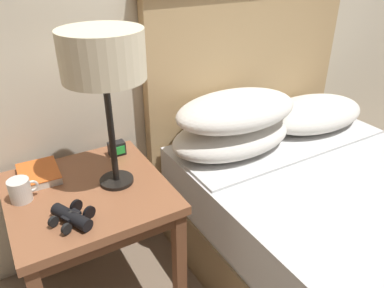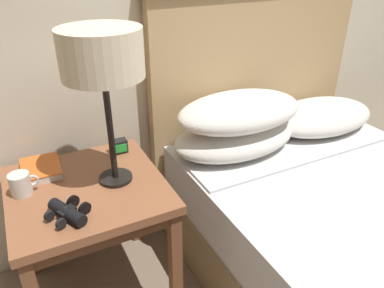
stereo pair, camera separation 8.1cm
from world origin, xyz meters
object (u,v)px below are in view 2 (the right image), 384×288
(nightstand, at_px, (88,202))
(binoculars_pair, at_px, (68,212))
(table_lamp, at_px, (102,57))
(book_on_nightstand, at_px, (40,169))
(bed, at_px, (376,258))
(alarm_clock, at_px, (119,146))
(coffee_mug, at_px, (21,184))

(nightstand, xyz_separation_m, binoculars_pair, (-0.09, -0.16, 0.10))
(table_lamp, xyz_separation_m, book_on_nightstand, (-0.26, 0.19, -0.47))
(nightstand, bearing_deg, binoculars_pair, -120.02)
(nightstand, bearing_deg, bed, -32.68)
(table_lamp, bearing_deg, alarm_clock, 69.13)
(nightstand, height_order, coffee_mug, coffee_mug)
(table_lamp, distance_m, coffee_mug, 0.56)
(nightstand, relative_size, book_on_nightstand, 2.98)
(coffee_mug, bearing_deg, bed, -29.42)
(nightstand, height_order, binoculars_pair, binoculars_pair)
(book_on_nightstand, bearing_deg, coffee_mug, -122.15)
(binoculars_pair, height_order, coffee_mug, coffee_mug)
(book_on_nightstand, height_order, alarm_clock, alarm_clock)
(coffee_mug, bearing_deg, table_lamp, -10.30)
(book_on_nightstand, relative_size, binoculars_pair, 1.20)
(alarm_clock, bearing_deg, binoculars_pair, -128.93)
(alarm_clock, bearing_deg, book_on_nightstand, -176.97)
(bed, bearing_deg, table_lamp, 144.37)
(table_lamp, distance_m, alarm_clock, 0.51)
(table_lamp, bearing_deg, bed, -35.63)
(nightstand, xyz_separation_m, bed, (0.95, -0.61, -0.18))
(book_on_nightstand, xyz_separation_m, alarm_clock, (0.33, 0.02, 0.01))
(coffee_mug, bearing_deg, book_on_nightstand, 57.85)
(bed, distance_m, binoculars_pair, 1.17)
(coffee_mug, bearing_deg, alarm_clock, 19.00)
(nightstand, height_order, book_on_nightstand, book_on_nightstand)
(table_lamp, height_order, binoculars_pair, table_lamp)
(nightstand, bearing_deg, table_lamp, -5.46)
(coffee_mug, bearing_deg, binoculars_pair, -59.79)
(table_lamp, bearing_deg, book_on_nightstand, 144.22)
(book_on_nightstand, xyz_separation_m, binoculars_pair, (0.05, -0.34, 0.01))
(binoculars_pair, relative_size, alarm_clock, 2.32)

